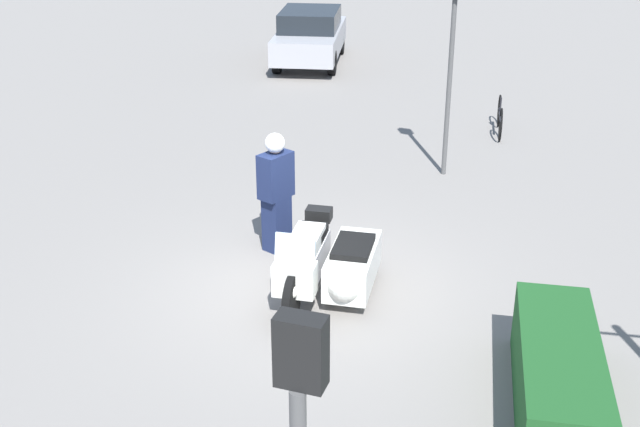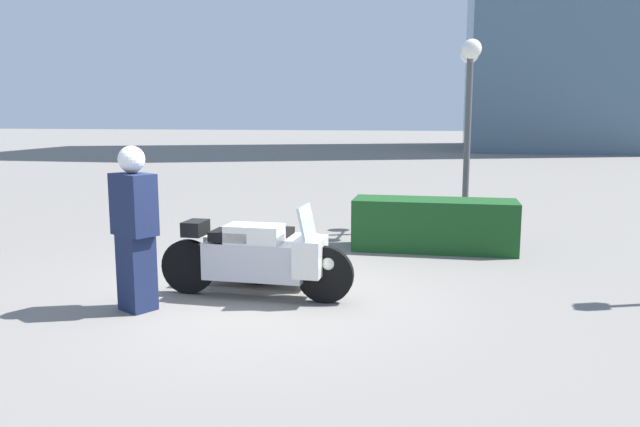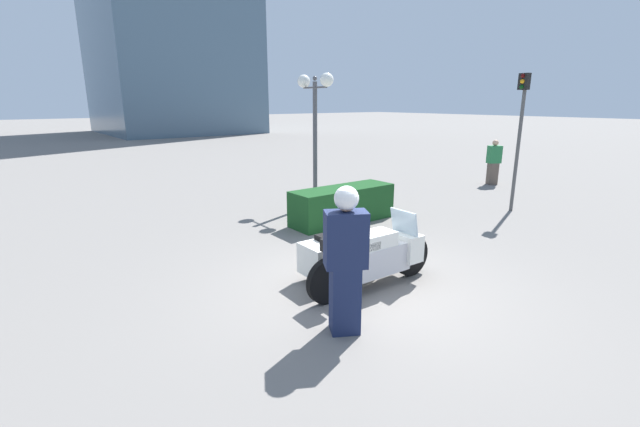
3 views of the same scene
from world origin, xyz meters
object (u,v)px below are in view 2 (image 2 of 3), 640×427
officer_rider (135,225)px  hedge_bush_curbside (434,225)px  twin_lamp_post (469,84)px  police_motorcycle (266,254)px

officer_rider → hedge_bush_curbside: (3.29, 3.91, -0.57)m
officer_rider → twin_lamp_post: 7.14m
police_motorcycle → officer_rider: bearing=-138.0°
twin_lamp_post → police_motorcycle: bearing=-119.0°
officer_rider → hedge_bush_curbside: 5.15m
police_motorcycle → hedge_bush_curbside: 3.53m
officer_rider → twin_lamp_post: twin_lamp_post is taller
police_motorcycle → twin_lamp_post: twin_lamp_post is taller
twin_lamp_post → hedge_bush_curbside: bearing=-106.6°
police_motorcycle → twin_lamp_post: size_ratio=0.69×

